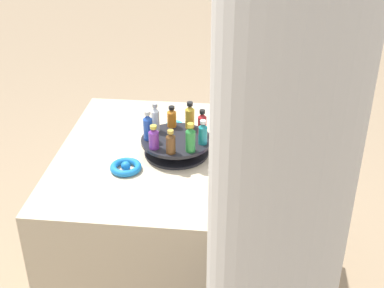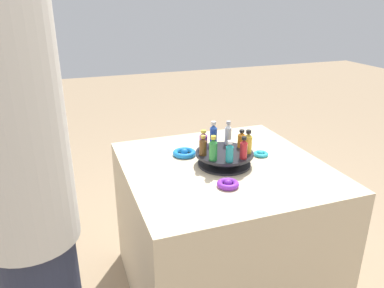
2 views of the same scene
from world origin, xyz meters
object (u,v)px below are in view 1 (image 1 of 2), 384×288
object	(u,v)px
bottle_brown	(171,143)
bottle_red	(202,123)
person_figure	(271,279)
ribbon_bow_purple	(229,164)
ribbon_bow_teal	(174,125)
ribbon_bow_blue	(126,167)
bottle_purple	(154,138)
bottle_green	(190,138)
bottle_blue	(148,126)
display_stand	(176,146)
bottle_clear	(155,118)
bottle_gold	(190,116)
bottle_teal	(203,133)
bottle_orange	(172,117)

from	to	relation	value
bottle_brown	bottle_red	distance (m)	0.18
person_figure	ribbon_bow_purple	bearing A→B (deg)	-12.34
ribbon_bow_purple	ribbon_bow_teal	size ratio (longest dim) A/B	1.25
bottle_brown	person_figure	distance (m)	0.79
ribbon_bow_blue	bottle_brown	bearing A→B (deg)	-168.07
bottle_red	ribbon_bow_teal	size ratio (longest dim) A/B	1.39
bottle_purple	bottle_green	world-z (taller)	bottle_green
bottle_blue	person_figure	distance (m)	0.91
bottle_green	ribbon_bow_purple	xyz separation A→B (m)	(-0.14, -0.01, -0.10)
bottle_blue	bottle_green	distance (m)	0.18
bottle_red	ribbon_bow_blue	bearing A→B (deg)	35.62
bottle_blue	bottle_green	bearing A→B (deg)	157.02
bottle_brown	ribbon_bow_blue	distance (m)	0.19
display_stand	bottle_clear	distance (m)	0.13
bottle_gold	ribbon_bow_blue	xyz separation A→B (m)	(0.21, 0.24, -0.10)
bottle_clear	ribbon_bow_teal	xyz separation A→B (m)	(-0.05, -0.16, -0.11)
person_figure	bottle_gold	bearing A→B (deg)	-4.44
display_stand	bottle_blue	world-z (taller)	bottle_blue
bottle_gold	ribbon_bow_teal	world-z (taller)	bottle_gold
bottle_green	bottle_clear	bearing A→B (deg)	-42.98
display_stand	bottle_brown	size ratio (longest dim) A/B	2.89
bottle_green	bottle_gold	size ratio (longest dim) A/B	1.03
bottle_green	bottle_gold	distance (m)	0.18
bottle_brown	bottle_teal	size ratio (longest dim) A/B	0.97
bottle_teal	person_figure	xyz separation A→B (m)	(-0.23, 0.79, 0.06)
bottle_gold	ribbon_bow_blue	size ratio (longest dim) A/B	0.95
bottle_green	person_figure	size ratio (longest dim) A/B	0.06
person_figure	display_stand	bearing A→B (deg)	0.00
display_stand	bottle_red	world-z (taller)	bottle_red
bottle_blue	bottle_purple	size ratio (longest dim) A/B	1.27
ribbon_bow_purple	person_figure	world-z (taller)	person_figure
bottle_clear	bottle_gold	distance (m)	0.13
bottle_orange	bottle_red	distance (m)	0.13
display_stand	bottle_green	distance (m)	0.13
bottle_green	bottle_brown	bearing A→B (deg)	17.02
display_stand	bottle_brown	xyz separation A→B (m)	(0.01, 0.10, 0.07)
bottle_red	person_figure	xyz separation A→B (m)	(-0.24, 0.86, 0.05)
bottle_blue	bottle_teal	bearing A→B (deg)	177.02
bottle_red	bottle_orange	bearing A→B (deg)	-22.98
bottle_teal	bottle_red	size ratio (longest dim) A/B	0.94
bottle_orange	bottle_gold	bearing A→B (deg)	177.02
ribbon_bow_teal	person_figure	size ratio (longest dim) A/B	0.04
ribbon_bow_blue	ribbon_bow_purple	size ratio (longest dim) A/B	1.25
bottle_teal	ribbon_bow_purple	bearing A→B (deg)	153.07
bottle_orange	bottle_blue	bearing A→B (deg)	57.02
bottle_clear	ribbon_bow_blue	size ratio (longest dim) A/B	1.01
display_stand	ribbon_bow_purple	bearing A→B (deg)	159.76
bottle_blue	ribbon_bow_blue	distance (m)	0.17
bottle_brown	bottle_gold	bearing A→B (deg)	-102.98
bottle_purple	bottle_red	world-z (taller)	bottle_red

